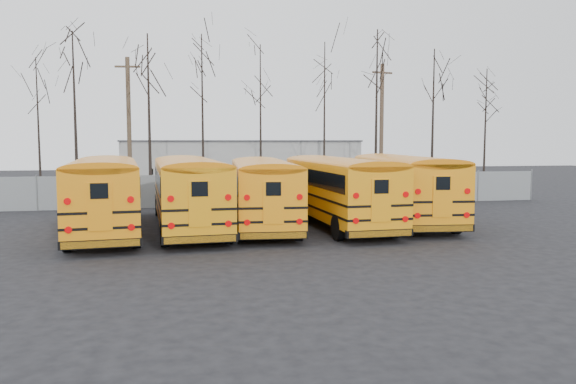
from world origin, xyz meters
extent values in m
plane|color=black|center=(0.00, 0.00, 0.00)|extent=(120.00, 120.00, 0.00)
cube|color=gray|center=(0.00, 12.00, 1.00)|extent=(40.00, 0.04, 2.00)
cube|color=#B5B5B0|center=(2.00, 32.00, 2.00)|extent=(22.00, 8.00, 4.00)
cylinder|color=black|center=(-7.87, -1.19, 0.55)|extent=(0.41, 1.12, 1.09)
cylinder|color=black|center=(-5.42, -0.95, 0.55)|extent=(0.41, 1.12, 1.09)
cylinder|color=black|center=(-8.76, 7.94, 0.55)|extent=(0.41, 1.12, 1.09)
cylinder|color=black|center=(-6.31, 8.18, 0.55)|extent=(0.41, 1.12, 1.09)
cube|color=orange|center=(-6.99, 2.46, 1.83)|extent=(3.70, 10.37, 2.57)
cube|color=orange|center=(-7.57, 8.44, 1.09)|extent=(2.62, 2.09, 1.09)
cube|color=black|center=(-6.97, 2.25, 2.40)|extent=(3.64, 9.29, 0.76)
cube|color=black|center=(-7.08, 3.39, 1.04)|extent=(3.92, 12.24, 0.10)
cube|color=black|center=(-7.08, 3.39, 1.58)|extent=(3.92, 12.24, 0.10)
cube|color=black|center=(-6.51, -2.48, 0.49)|extent=(2.80, 0.51, 0.31)
cube|color=black|center=(-7.65, 9.31, 0.49)|extent=(2.63, 0.47, 0.28)
cube|color=orange|center=(-6.49, -2.60, 1.80)|extent=(0.82, 0.12, 1.69)
cylinder|color=#B20505|center=(-7.52, -2.71, 1.04)|extent=(0.24, 0.07, 0.24)
cylinder|color=#B20505|center=(-5.46, -2.51, 1.04)|extent=(0.24, 0.07, 0.24)
cylinder|color=#B20505|center=(-7.52, -2.71, 2.02)|extent=(0.24, 0.07, 0.24)
cylinder|color=#B20505|center=(-5.46, -2.51, 2.02)|extent=(0.24, 0.07, 0.24)
cylinder|color=black|center=(-4.38, -0.85, 0.54)|extent=(0.37, 1.10, 1.09)
cylinder|color=black|center=(-1.93, -0.69, 0.54)|extent=(0.37, 1.10, 1.09)
cylinder|color=black|center=(-4.97, 8.25, 0.54)|extent=(0.37, 1.10, 1.09)
cylinder|color=black|center=(-2.52, 8.40, 0.54)|extent=(0.37, 1.10, 1.09)
cube|color=orange|center=(-3.38, 2.75, 1.82)|extent=(3.35, 10.25, 2.55)
cube|color=orange|center=(-3.77, 8.70, 1.09)|extent=(2.55, 2.00, 1.09)
cube|color=black|center=(-3.37, 2.53, 2.39)|extent=(3.33, 9.17, 0.76)
cube|color=black|center=(-3.44, 3.67, 1.03)|extent=(3.51, 12.11, 0.10)
cube|color=black|center=(-3.44, 3.67, 1.57)|extent=(3.51, 12.11, 0.10)
cube|color=black|center=(-3.07, -2.18, 0.49)|extent=(2.79, 0.42, 0.30)
cube|color=black|center=(-3.82, 9.57, 0.49)|extent=(2.61, 0.38, 0.28)
cube|color=orange|center=(-3.06, -2.30, 1.79)|extent=(0.82, 0.10, 1.68)
cylinder|color=#B20505|center=(-4.09, -2.38, 1.03)|extent=(0.24, 0.06, 0.24)
cylinder|color=#B20505|center=(-2.03, -2.24, 1.03)|extent=(0.24, 0.06, 0.24)
cylinder|color=#B20505|center=(-4.09, -2.38, 2.01)|extent=(0.24, 0.06, 0.24)
cylinder|color=#B20505|center=(-2.03, -2.24, 2.01)|extent=(0.24, 0.06, 0.24)
cylinder|color=black|center=(-1.38, -0.34, 0.53)|extent=(0.36, 1.07, 1.05)
cylinder|color=black|center=(0.99, -0.50, 0.53)|extent=(0.36, 1.07, 1.05)
cylinder|color=black|center=(-0.80, 8.47, 0.53)|extent=(0.36, 1.07, 1.05)
cylinder|color=black|center=(1.57, 8.32, 0.53)|extent=(0.36, 1.07, 1.05)
cube|color=orange|center=(0.03, 2.99, 1.76)|extent=(3.27, 9.93, 2.47)
cube|color=orange|center=(0.41, 8.76, 1.05)|extent=(2.48, 1.94, 1.05)
cube|color=black|center=(0.01, 2.78, 2.31)|extent=(3.24, 8.89, 0.74)
cube|color=black|center=(0.09, 3.88, 1.00)|extent=(3.42, 11.74, 0.09)
cube|color=black|center=(0.09, 3.88, 1.52)|extent=(3.42, 11.74, 0.09)
cube|color=black|center=(-0.29, -1.79, 0.47)|extent=(2.70, 0.41, 0.29)
cube|color=black|center=(0.46, 9.60, 0.47)|extent=(2.53, 0.38, 0.27)
cube|color=orange|center=(-0.29, -1.90, 1.74)|extent=(0.79, 0.09, 1.63)
cylinder|color=#B20505|center=(-1.29, -1.85, 1.00)|extent=(0.23, 0.06, 0.23)
cylinder|color=#B20505|center=(0.70, -1.98, 1.00)|extent=(0.23, 0.06, 0.23)
cylinder|color=#B20505|center=(-1.29, -1.85, 1.95)|extent=(0.23, 0.06, 0.23)
cylinder|color=#B20505|center=(0.70, -1.98, 1.95)|extent=(0.23, 0.06, 0.23)
cylinder|color=black|center=(2.55, -0.84, 0.54)|extent=(0.35, 1.09, 1.08)
cylinder|color=black|center=(4.98, -0.73, 0.54)|extent=(0.35, 1.09, 1.08)
cylinder|color=black|center=(2.12, 8.19, 0.54)|extent=(0.35, 1.09, 1.08)
cylinder|color=black|center=(4.55, 8.31, 0.54)|extent=(0.35, 1.09, 1.08)
cube|color=orange|center=(3.60, 2.71, 1.80)|extent=(3.17, 10.13, 2.53)
cube|color=orange|center=(3.31, 8.63, 1.08)|extent=(2.51, 1.95, 1.08)
cube|color=black|center=(3.61, 2.49, 2.37)|extent=(3.16, 9.06, 0.75)
cube|color=black|center=(3.55, 3.62, 1.02)|extent=(3.29, 11.99, 0.10)
cube|color=black|center=(3.55, 3.62, 1.56)|extent=(3.29, 11.99, 0.10)
cube|color=black|center=(3.84, -2.18, 0.48)|extent=(2.77, 0.37, 0.30)
cube|color=black|center=(3.27, 9.49, 0.48)|extent=(2.59, 0.34, 0.28)
cube|color=orange|center=(3.84, -2.30, 1.78)|extent=(0.81, 0.08, 1.67)
cylinder|color=#B20505|center=(2.82, -2.36, 1.02)|extent=(0.24, 0.05, 0.24)
cylinder|color=#B20505|center=(4.86, -2.26, 1.02)|extent=(0.24, 0.05, 0.24)
cylinder|color=#B20505|center=(2.82, -2.36, 1.99)|extent=(0.24, 0.05, 0.24)
cylinder|color=#B20505|center=(4.86, -2.26, 1.99)|extent=(0.24, 0.05, 0.24)
cylinder|color=black|center=(5.63, 0.04, 0.55)|extent=(0.40, 1.12, 1.09)
cylinder|color=black|center=(8.10, -0.17, 0.55)|extent=(0.40, 1.12, 1.09)
cylinder|color=black|center=(6.42, 9.20, 0.55)|extent=(0.40, 1.12, 1.09)
cylinder|color=black|center=(8.89, 8.99, 0.55)|extent=(0.40, 1.12, 1.09)
cube|color=orange|center=(7.17, 3.48, 1.83)|extent=(3.60, 10.37, 2.57)
cube|color=orange|center=(7.69, 9.47, 1.09)|extent=(2.61, 2.06, 1.09)
cube|color=black|center=(7.15, 3.26, 2.41)|extent=(3.55, 9.29, 0.77)
cube|color=black|center=(7.25, 4.41, 1.04)|extent=(3.80, 12.25, 0.10)
cube|color=black|center=(7.25, 4.41, 1.59)|extent=(3.80, 12.25, 0.10)
cube|color=black|center=(6.74, -1.48, 0.49)|extent=(2.81, 0.48, 0.31)
cube|color=black|center=(7.76, 10.35, 0.49)|extent=(2.64, 0.44, 0.28)
cube|color=orange|center=(6.73, -1.60, 1.81)|extent=(0.82, 0.11, 1.70)
cylinder|color=#B20505|center=(5.70, -1.52, 1.04)|extent=(0.24, 0.06, 0.24)
cylinder|color=#B20505|center=(7.77, -1.70, 1.04)|extent=(0.24, 0.06, 0.24)
cylinder|color=#B20505|center=(5.70, -1.52, 2.02)|extent=(0.24, 0.06, 0.24)
cylinder|color=#B20505|center=(7.77, -1.70, 2.02)|extent=(0.24, 0.06, 0.24)
cylinder|color=brown|center=(-7.29, 18.68, 4.96)|extent=(0.31, 0.31, 9.92)
cube|color=brown|center=(-7.29, 18.68, 9.26)|extent=(1.77, 0.31, 0.13)
cylinder|color=brown|center=(11.38, 18.27, 4.93)|extent=(0.31, 0.31, 9.87)
cube|color=brown|center=(11.38, 18.27, 9.21)|extent=(1.73, 0.57, 0.13)
cone|color=black|center=(-12.98, 17.19, 4.77)|extent=(0.26, 0.26, 9.53)
cone|color=black|center=(-10.74, 17.77, 5.71)|extent=(0.26, 0.26, 11.43)
cone|color=black|center=(-5.66, 14.43, 5.42)|extent=(0.26, 0.26, 10.83)
cone|color=black|center=(-2.18, 17.14, 5.71)|extent=(0.26, 0.26, 11.42)
cone|color=black|center=(1.72, 15.86, 5.31)|extent=(0.26, 0.26, 10.62)
cone|color=black|center=(6.15, 15.44, 5.43)|extent=(0.26, 0.26, 10.85)
cone|color=black|center=(10.20, 16.15, 5.99)|extent=(0.26, 0.26, 11.98)
cone|color=black|center=(14.77, 16.58, 5.41)|extent=(0.26, 0.26, 10.82)
cone|color=black|center=(17.75, 14.32, 4.58)|extent=(0.26, 0.26, 9.17)
camera|label=1|loc=(-3.70, -22.71, 4.07)|focal=35.00mm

